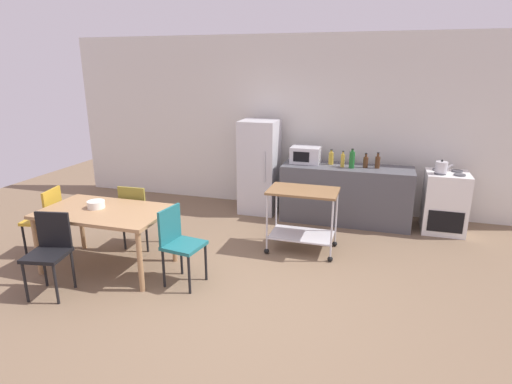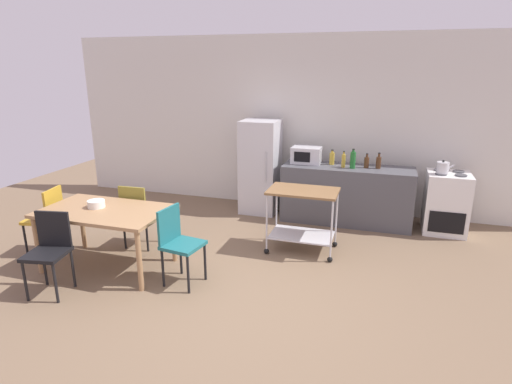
{
  "view_description": "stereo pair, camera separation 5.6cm",
  "coord_description": "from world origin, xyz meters",
  "px_view_note": "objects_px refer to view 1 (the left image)",
  "views": [
    {
      "loc": [
        1.38,
        -3.88,
        2.4
      ],
      "look_at": [
        -0.16,
        1.2,
        0.8
      ],
      "focal_mm": 29.49,
      "sensor_mm": 36.0,
      "label": 1
    },
    {
      "loc": [
        1.43,
        -3.86,
        2.4
      ],
      "look_at": [
        -0.16,
        1.2,
        0.8
      ],
      "focal_mm": 29.49,
      "sensor_mm": 36.0,
      "label": 2
    }
  ],
  "objects_px": {
    "dining_table": "(105,216)",
    "microwave": "(306,155)",
    "chair_teal": "(179,241)",
    "bottle_hot_sauce": "(378,162)",
    "kitchen_cart": "(303,210)",
    "bottle_vinegar": "(366,162)",
    "chair_black": "(50,248)",
    "chair_olive": "(138,212)",
    "fruit_bowl": "(96,204)",
    "bottle_olive_oil": "(343,160)",
    "bottle_soda": "(352,160)",
    "refrigerator": "(259,167)",
    "kettle": "(441,167)",
    "stove_oven": "(445,202)",
    "bottle_wine": "(331,158)",
    "chair_mustard": "(46,217)"
  },
  "relations": [
    {
      "from": "refrigerator",
      "to": "kettle",
      "type": "xyz_separation_m",
      "value": [
        2.78,
        -0.18,
        0.23
      ]
    },
    {
      "from": "kitchen_cart",
      "to": "kettle",
      "type": "relative_size",
      "value": 3.8
    },
    {
      "from": "bottle_wine",
      "to": "dining_table",
      "type": "bearing_deg",
      "value": -132.63
    },
    {
      "from": "bottle_soda",
      "to": "bottle_olive_oil",
      "type": "bearing_deg",
      "value": 168.73
    },
    {
      "from": "bottle_hot_sauce",
      "to": "chair_olive",
      "type": "bearing_deg",
      "value": -148.34
    },
    {
      "from": "microwave",
      "to": "refrigerator",
      "type": "bearing_deg",
      "value": 178.03
    },
    {
      "from": "chair_teal",
      "to": "kitchen_cart",
      "type": "relative_size",
      "value": 0.98
    },
    {
      "from": "dining_table",
      "to": "chair_olive",
      "type": "distance_m",
      "value": 0.65
    },
    {
      "from": "kettle",
      "to": "microwave",
      "type": "bearing_deg",
      "value": 175.63
    },
    {
      "from": "stove_oven",
      "to": "microwave",
      "type": "height_order",
      "value": "microwave"
    },
    {
      "from": "chair_black",
      "to": "stove_oven",
      "type": "bearing_deg",
      "value": 26.11
    },
    {
      "from": "bottle_hot_sauce",
      "to": "chair_mustard",
      "type": "bearing_deg",
      "value": -149.58
    },
    {
      "from": "dining_table",
      "to": "refrigerator",
      "type": "xyz_separation_m",
      "value": [
        1.17,
        2.57,
        0.1
      ]
    },
    {
      "from": "kitchen_cart",
      "to": "bottle_olive_oil",
      "type": "distance_m",
      "value": 1.36
    },
    {
      "from": "bottle_vinegar",
      "to": "chair_black",
      "type": "bearing_deg",
      "value": -134.46
    },
    {
      "from": "bottle_wine",
      "to": "bottle_vinegar",
      "type": "height_order",
      "value": "bottle_wine"
    },
    {
      "from": "chair_olive",
      "to": "refrigerator",
      "type": "relative_size",
      "value": 0.57
    },
    {
      "from": "kitchen_cart",
      "to": "bottle_vinegar",
      "type": "distance_m",
      "value": 1.54
    },
    {
      "from": "kitchen_cart",
      "to": "bottle_olive_oil",
      "type": "xyz_separation_m",
      "value": [
        0.37,
        1.24,
        0.43
      ]
    },
    {
      "from": "bottle_olive_oil",
      "to": "microwave",
      "type": "bearing_deg",
      "value": 168.38
    },
    {
      "from": "kitchen_cart",
      "to": "bottle_soda",
      "type": "xyz_separation_m",
      "value": [
        0.52,
        1.21,
        0.46
      ]
    },
    {
      "from": "chair_black",
      "to": "chair_olive",
      "type": "distance_m",
      "value": 1.34
    },
    {
      "from": "chair_olive",
      "to": "fruit_bowl",
      "type": "relative_size",
      "value": 4.31
    },
    {
      "from": "chair_black",
      "to": "bottle_olive_oil",
      "type": "distance_m",
      "value": 4.19
    },
    {
      "from": "bottle_olive_oil",
      "to": "bottle_soda",
      "type": "distance_m",
      "value": 0.15
    },
    {
      "from": "chair_teal",
      "to": "bottle_hot_sauce",
      "type": "bearing_deg",
      "value": -29.94
    },
    {
      "from": "chair_teal",
      "to": "microwave",
      "type": "height_order",
      "value": "microwave"
    },
    {
      "from": "bottle_vinegar",
      "to": "kitchen_cart",
      "type": "bearing_deg",
      "value": -118.83
    },
    {
      "from": "refrigerator",
      "to": "kitchen_cart",
      "type": "relative_size",
      "value": 1.7
    },
    {
      "from": "dining_table",
      "to": "kettle",
      "type": "xyz_separation_m",
      "value": [
        3.95,
        2.39,
        0.33
      ]
    },
    {
      "from": "dining_table",
      "to": "bottle_olive_oil",
      "type": "bearing_deg",
      "value": 43.58
    },
    {
      "from": "chair_teal",
      "to": "fruit_bowl",
      "type": "distance_m",
      "value": 1.19
    },
    {
      "from": "microwave",
      "to": "fruit_bowl",
      "type": "distance_m",
      "value": 3.27
    },
    {
      "from": "bottle_soda",
      "to": "bottle_hot_sauce",
      "type": "distance_m",
      "value": 0.39
    },
    {
      "from": "chair_teal",
      "to": "refrigerator",
      "type": "distance_m",
      "value": 2.68
    },
    {
      "from": "bottle_hot_sauce",
      "to": "fruit_bowl",
      "type": "bearing_deg",
      "value": -142.43
    },
    {
      "from": "chair_teal",
      "to": "bottle_soda",
      "type": "height_order",
      "value": "bottle_soda"
    },
    {
      "from": "kitchen_cart",
      "to": "kettle",
      "type": "height_order",
      "value": "kettle"
    },
    {
      "from": "chair_teal",
      "to": "bottle_hot_sauce",
      "type": "xyz_separation_m",
      "value": [
        2.05,
        2.59,
        0.48
      ]
    },
    {
      "from": "bottle_hot_sauce",
      "to": "kettle",
      "type": "distance_m",
      "value": 0.89
    },
    {
      "from": "dining_table",
      "to": "microwave",
      "type": "bearing_deg",
      "value": 52.55
    },
    {
      "from": "bottle_wine",
      "to": "bottle_soda",
      "type": "height_order",
      "value": "bottle_soda"
    },
    {
      "from": "chair_mustard",
      "to": "fruit_bowl",
      "type": "distance_m",
      "value": 0.9
    },
    {
      "from": "chair_teal",
      "to": "bottle_hot_sauce",
      "type": "height_order",
      "value": "bottle_hot_sauce"
    },
    {
      "from": "chair_black",
      "to": "bottle_wine",
      "type": "xyz_separation_m",
      "value": [
        2.58,
        3.24,
        0.48
      ]
    },
    {
      "from": "microwave",
      "to": "chair_black",
      "type": "bearing_deg",
      "value": -123.94
    },
    {
      "from": "chair_olive",
      "to": "fruit_bowl",
      "type": "distance_m",
      "value": 0.68
    },
    {
      "from": "dining_table",
      "to": "bottle_olive_oil",
      "type": "xyz_separation_m",
      "value": [
        2.55,
        2.42,
        0.34
      ]
    },
    {
      "from": "refrigerator",
      "to": "fruit_bowl",
      "type": "bearing_deg",
      "value": -117.32
    },
    {
      "from": "chair_teal",
      "to": "stove_oven",
      "type": "bearing_deg",
      "value": -41.39
    }
  ]
}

